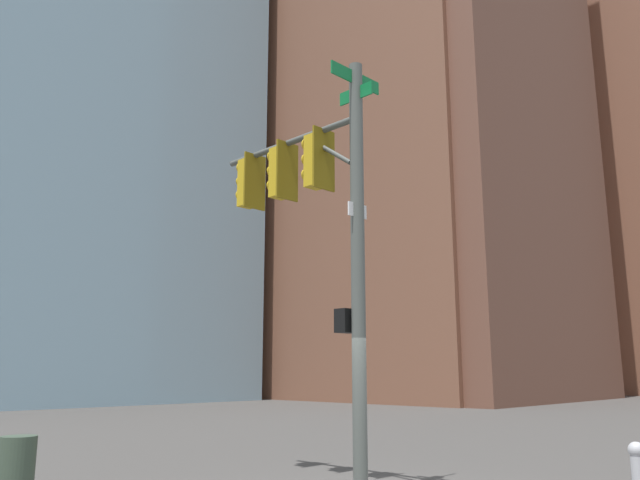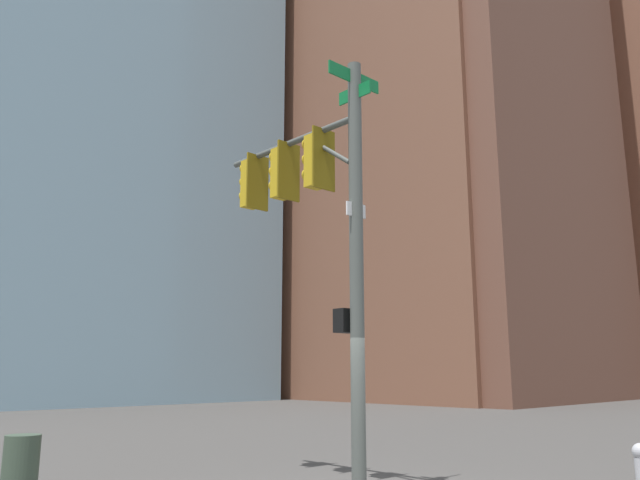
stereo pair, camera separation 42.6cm
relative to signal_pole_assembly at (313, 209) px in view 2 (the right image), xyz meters
name	(u,v)px [view 2 (the right image)]	position (x,y,z in m)	size (l,w,h in m)	color
signal_pole_assembly	(313,209)	(0.00, 0.00, 0.00)	(1.26, 3.96, 7.35)	#4C514C
litter_bin	(21,465)	(-3.76, 2.88, -4.41)	(0.56, 0.56, 0.95)	#384738
building_brick_nearside	(438,123)	(35.08, 21.56, 18.03)	(25.18, 21.21, 45.82)	brown
building_brick_midblock	(455,85)	(32.67, 18.05, 19.52)	(19.55, 17.77, 48.81)	brown
building_glass_tower	(71,15)	(9.22, 37.30, 24.20)	(24.49, 22.64, 58.17)	#8CB2C6
building_brick_farside	(625,124)	(57.27, 13.93, 21.97)	(19.77, 18.73, 53.71)	brown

